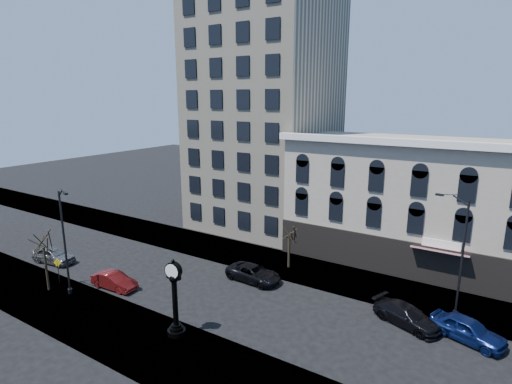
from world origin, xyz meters
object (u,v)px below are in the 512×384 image
Objects in this scene: street_clock at (175,301)px; car_near_b at (114,281)px; street_lamp_near at (64,214)px; warning_sign at (58,266)px; car_near_a at (54,255)px.

street_clock is 1.30× the size of car_near_b.
warning_sign is at bearing -177.54° from street_lamp_near.
street_clock is at bearing -108.38° from car_near_b.
car_near_a is at bearing 131.21° from warning_sign.
street_lamp_near is 2.19× the size of car_near_b.
warning_sign is (-14.00, 0.34, -0.91)m from street_clock.
street_clock is 9.83m from car_near_b.
street_lamp_near is 7.15m from car_near_b.
warning_sign is 0.54× the size of car_near_b.
car_near_b is at bearing 2.33° from warning_sign.
street_clock is 11.74m from street_lamp_near.
car_near_a is 9.55m from car_near_b.
street_lamp_near is 4.06× the size of warning_sign.
street_lamp_near is at bearing 174.92° from street_clock.
car_near_a is (-4.89, 2.51, -0.89)m from warning_sign.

